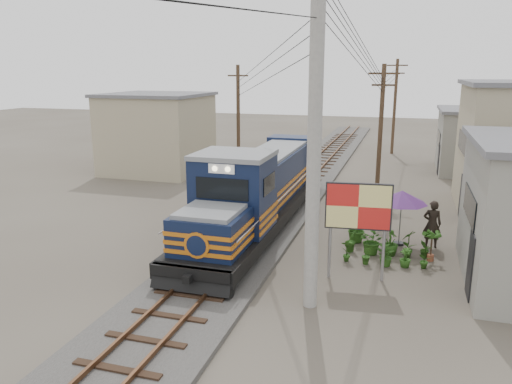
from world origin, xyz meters
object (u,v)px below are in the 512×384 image
(locomotive, at_px, (260,191))
(billboard, at_px, (358,209))
(vendor, at_px, (432,224))
(market_umbrella, at_px, (402,197))

(locomotive, distance_m, billboard, 6.40)
(locomotive, xyz_separation_m, billboard, (4.57, -4.42, 0.76))
(billboard, distance_m, vendor, 4.87)
(market_umbrella, bearing_deg, vendor, 4.85)
(billboard, xyz_separation_m, vendor, (2.49, 3.93, -1.46))
(billboard, distance_m, market_umbrella, 4.07)
(billboard, relative_size, vendor, 1.74)
(locomotive, height_order, market_umbrella, locomotive)
(vendor, bearing_deg, billboard, 56.79)
(locomotive, bearing_deg, vendor, -3.98)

